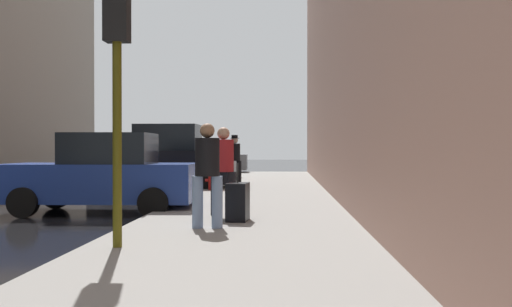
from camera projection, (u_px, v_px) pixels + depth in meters
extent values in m
cube|color=gray|center=(250.00, 215.00, 11.75)|extent=(4.00, 40.00, 0.15)
cube|color=navy|center=(101.00, 182.00, 12.76)|extent=(4.24, 1.94, 0.84)
cube|color=black|center=(110.00, 149.00, 12.74)|extent=(1.93, 1.61, 0.70)
cylinder|color=black|center=(56.00, 195.00, 13.71)|extent=(0.65, 0.24, 0.64)
cylinder|color=black|center=(23.00, 203.00, 11.87)|extent=(0.65, 0.24, 0.64)
cylinder|color=black|center=(169.00, 195.00, 13.65)|extent=(0.65, 0.24, 0.64)
cylinder|color=black|center=(153.00, 203.00, 11.81)|extent=(0.65, 0.24, 0.64)
cube|color=black|center=(162.00, 167.00, 19.24)|extent=(4.62, 1.89, 1.10)
cube|color=black|center=(168.00, 138.00, 19.21)|extent=(2.09, 1.59, 0.90)
cylinder|color=black|center=(127.00, 180.00, 20.25)|extent=(0.64, 0.23, 0.64)
cylinder|color=black|center=(110.00, 183.00, 18.41)|extent=(0.64, 0.23, 0.64)
cylinder|color=black|center=(210.00, 180.00, 20.07)|extent=(0.64, 0.23, 0.64)
cylinder|color=black|center=(202.00, 184.00, 18.23)|extent=(0.64, 0.23, 0.64)
cube|color=#B7BABF|center=(191.00, 165.00, 25.08)|extent=(4.23, 1.91, 0.84)
cube|color=black|center=(195.00, 148.00, 25.06)|extent=(1.92, 1.60, 0.70)
cylinder|color=black|center=(165.00, 173.00, 26.09)|extent=(0.64, 0.23, 0.64)
cylinder|color=black|center=(155.00, 175.00, 24.25)|extent=(0.64, 0.23, 0.64)
cylinder|color=black|center=(224.00, 173.00, 25.91)|extent=(0.64, 0.23, 0.64)
cylinder|color=black|center=(219.00, 175.00, 24.07)|extent=(0.64, 0.23, 0.64)
cube|color=slate|center=(209.00, 162.00, 31.24)|extent=(4.27, 1.99, 0.84)
cube|color=black|center=(213.00, 148.00, 31.23)|extent=(1.95, 1.63, 0.70)
cylinder|color=black|center=(186.00, 168.00, 32.18)|extent=(0.65, 0.24, 0.64)
cylinder|color=black|center=(182.00, 169.00, 30.34)|extent=(0.65, 0.24, 0.64)
cylinder|color=black|center=(235.00, 168.00, 32.14)|extent=(0.65, 0.24, 0.64)
cylinder|color=black|center=(233.00, 169.00, 30.30)|extent=(0.65, 0.24, 0.64)
cylinder|color=red|center=(212.00, 181.00, 17.77)|extent=(0.22, 0.22, 0.55)
sphere|color=red|center=(212.00, 171.00, 17.76)|extent=(0.20, 0.20, 0.20)
cylinder|color=red|center=(207.00, 180.00, 17.77)|extent=(0.10, 0.09, 0.09)
cylinder|color=red|center=(217.00, 180.00, 17.76)|extent=(0.10, 0.09, 0.09)
cylinder|color=#514C0F|center=(117.00, 110.00, 7.49)|extent=(0.12, 0.12, 3.60)
cube|color=black|center=(117.00, 8.00, 7.47)|extent=(0.32, 0.24, 0.90)
sphere|color=yellow|center=(120.00, 10.00, 7.61)|extent=(0.14, 0.14, 0.14)
sphere|color=green|center=(120.00, 31.00, 7.61)|extent=(0.14, 0.14, 0.14)
cylinder|color=black|center=(215.00, 194.00, 11.03)|extent=(0.19, 0.19, 0.85)
cylinder|color=black|center=(232.00, 194.00, 10.99)|extent=(0.19, 0.19, 0.85)
cylinder|color=#A51E23|center=(223.00, 156.00, 11.01)|extent=(0.43, 0.43, 0.62)
sphere|color=tan|center=(223.00, 133.00, 11.00)|extent=(0.24, 0.24, 0.24)
cylinder|color=black|center=(230.00, 173.00, 20.52)|extent=(0.21, 0.21, 0.85)
cylinder|color=black|center=(239.00, 173.00, 20.44)|extent=(0.21, 0.21, 0.85)
cylinder|color=black|center=(235.00, 152.00, 20.48)|extent=(0.47, 0.47, 0.62)
sphere|color=beige|center=(235.00, 140.00, 20.47)|extent=(0.24, 0.24, 0.24)
cylinder|color=black|center=(235.00, 138.00, 20.47)|extent=(0.34, 0.34, 0.02)
cylinder|color=black|center=(235.00, 137.00, 20.47)|extent=(0.23, 0.23, 0.11)
cylinder|color=#728CB2|center=(217.00, 202.00, 9.28)|extent=(0.18, 0.18, 0.85)
cylinder|color=#728CB2|center=(198.00, 202.00, 9.29)|extent=(0.18, 0.18, 0.85)
cylinder|color=black|center=(207.00, 157.00, 9.28)|extent=(0.41, 0.41, 0.62)
sphere|color=#997051|center=(207.00, 131.00, 9.28)|extent=(0.24, 0.24, 0.24)
cube|color=black|center=(238.00, 202.00, 10.22)|extent=(0.41, 0.59, 0.68)
cylinder|color=#333333|center=(238.00, 173.00, 10.21)|extent=(0.02, 0.02, 0.36)
cube|color=#472D19|center=(240.00, 200.00, 12.70)|extent=(0.32, 0.44, 0.28)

